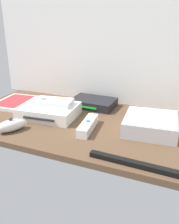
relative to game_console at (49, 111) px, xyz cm
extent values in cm
cube|color=brown|center=(16.47, 0.81, -3.20)|extent=(100.00, 48.00, 2.00)
cube|color=white|center=(16.47, 25.41, 29.80)|extent=(110.00, 1.20, 64.00)
cube|color=white|center=(0.00, 0.03, 0.00)|extent=(22.33, 17.79, 4.40)
cube|color=#2D2D2D|center=(0.72, -8.14, 0.00)|extent=(12.01, 1.66, 0.80)
cube|color=silver|center=(37.99, 1.95, 0.30)|extent=(18.59, 18.59, 5.00)
cube|color=silver|center=(37.99, 1.95, 2.95)|extent=(17.84, 17.84, 0.30)
cube|color=white|center=(-21.33, 6.39, -1.50)|extent=(15.18, 20.10, 1.40)
cube|color=#B72D33|center=(-21.33, 6.39, -0.72)|extent=(12.52, 17.24, 0.16)
cube|color=black|center=(11.51, 16.54, -0.50)|extent=(18.24, 12.37, 3.40)
cube|color=#19D833|center=(11.38, 10.34, -0.50)|extent=(8.01, 0.57, 0.60)
cube|color=white|center=(18.36, -5.04, -0.70)|extent=(5.44, 15.14, 3.00)
cylinder|color=#387FDB|center=(18.36, -5.04, 1.00)|extent=(1.40, 1.40, 0.40)
ellipsoid|color=white|center=(-4.71, -15.99, -0.20)|extent=(8.79, 10.86, 4.00)
sphere|color=#4C4C4C|center=(-4.71, -15.99, 2.20)|extent=(1.40, 1.40, 1.40)
cube|color=white|center=(1.22, 1.52, 3.20)|extent=(15.53, 10.28, 2.00)
cylinder|color=#99999E|center=(-2.72, 0.86, 4.40)|extent=(2.30, 2.30, 0.40)
cube|color=black|center=(37.65, -20.24, -1.50)|extent=(24.05, 2.66, 1.40)
camera|label=1|loc=(48.26, -73.88, 33.87)|focal=39.27mm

